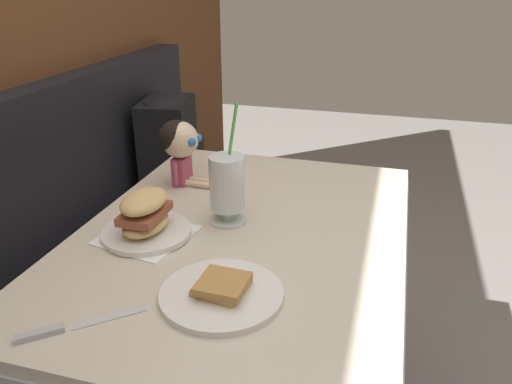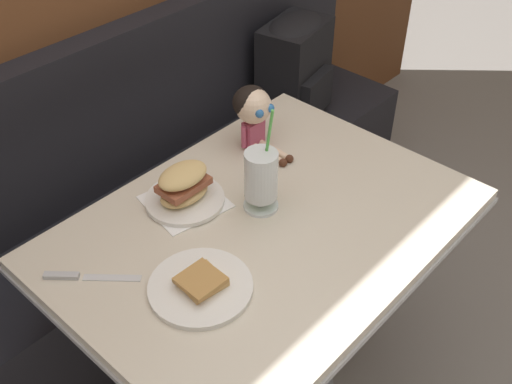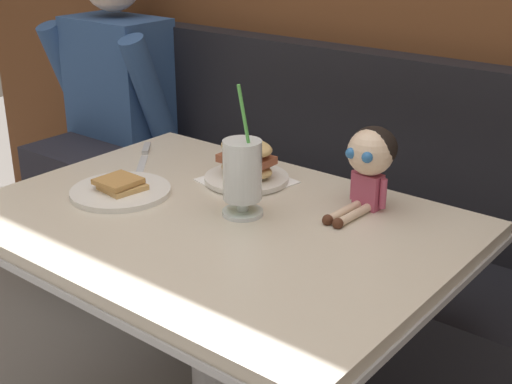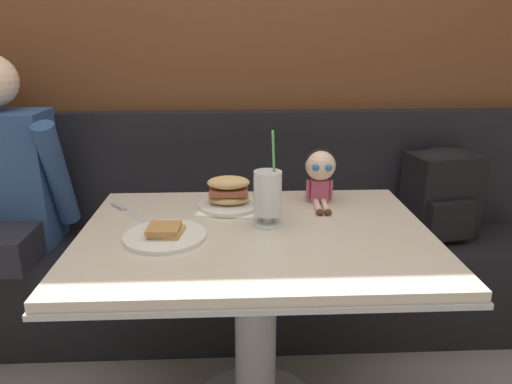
{
  "view_description": "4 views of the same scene",
  "coord_description": "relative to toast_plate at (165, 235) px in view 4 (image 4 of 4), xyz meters",
  "views": [
    {
      "loc": [
        -1.07,
        -0.16,
        1.35
      ],
      "look_at": [
        -0.0,
        0.14,
        0.85
      ],
      "focal_mm": 35.49,
      "sensor_mm": 36.0,
      "label": 1
    },
    {
      "loc": [
        -0.9,
        -0.62,
        1.84
      ],
      "look_at": [
        0.05,
        0.25,
        0.77
      ],
      "focal_mm": 42.86,
      "sensor_mm": 36.0,
      "label": 2
    },
    {
      "loc": [
        1.0,
        -0.92,
        1.41
      ],
      "look_at": [
        0.06,
        0.26,
        0.79
      ],
      "focal_mm": 49.31,
      "sensor_mm": 36.0,
      "label": 3
    },
    {
      "loc": [
        -0.06,
        -1.19,
        1.32
      ],
      "look_at": [
        0.0,
        0.22,
        0.86
      ],
      "focal_mm": 33.12,
      "sensor_mm": 36.0,
      "label": 4
    }
  ],
  "objects": [
    {
      "name": "toast_plate",
      "position": [
        0.0,
        0.0,
        0.0
      ],
      "size": [
        0.25,
        0.25,
        0.04
      ],
      "color": "white",
      "rests_on": "diner_table"
    },
    {
      "name": "wood_panel_wall",
      "position": [
        0.28,
        0.92,
        0.45
      ],
      "size": [
        4.4,
        0.08,
        2.4
      ],
      "primitive_type": "cube",
      "color": "brown",
      "rests_on": "ground"
    },
    {
      "name": "backpack",
      "position": [
        1.14,
        0.65,
        -0.09
      ],
      "size": [
        0.33,
        0.29,
        0.41
      ],
      "color": "black",
      "rests_on": "booth_bench"
    },
    {
      "name": "sandwich_plate",
      "position": [
        0.19,
        0.26,
        0.03
      ],
      "size": [
        0.23,
        0.23,
        0.12
      ],
      "color": "white",
      "rests_on": "diner_table"
    },
    {
      "name": "butter_knife",
      "position": [
        -0.18,
        0.25,
        -0.01
      ],
      "size": [
        0.17,
        0.19,
        0.01
      ],
      "color": "silver",
      "rests_on": "diner_table"
    },
    {
      "name": "milkshake_glass",
      "position": [
        0.32,
        0.09,
        0.09
      ],
      "size": [
        0.1,
        0.1,
        0.31
      ],
      "color": "silver",
      "rests_on": "diner_table"
    },
    {
      "name": "booth_bench",
      "position": [
        0.28,
        0.67,
        -0.42
      ],
      "size": [
        2.6,
        0.48,
        1.0
      ],
      "color": "black",
      "rests_on": "ground"
    },
    {
      "name": "seated_doll",
      "position": [
        0.52,
        0.31,
        0.12
      ],
      "size": [
        0.12,
        0.22,
        0.2
      ],
      "color": "#B74C6B",
      "rests_on": "diner_table"
    },
    {
      "name": "diner_patron",
      "position": [
        -0.76,
        0.63,
        -0.01
      ],
      "size": [
        0.55,
        0.48,
        0.81
      ],
      "color": "#2D4C7F",
      "rests_on": "booth_bench"
    },
    {
      "name": "diner_table",
      "position": [
        0.28,
        0.05,
        -0.21
      ],
      "size": [
        1.11,
        0.81,
        0.74
      ],
      "color": "beige",
      "rests_on": "ground"
    }
  ]
}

